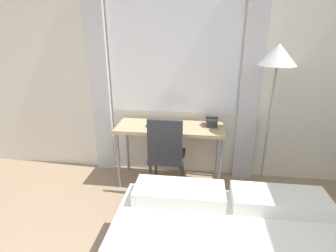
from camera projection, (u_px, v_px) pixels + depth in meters
name	position (u px, v px, depth m)	size (l,w,h in m)	color
wall_back_with_window	(167.00, 72.00, 3.22)	(5.55, 0.13, 2.70)	silver
desk	(170.00, 132.00, 3.14)	(1.27, 0.48, 0.76)	tan
desk_chair	(166.00, 152.00, 2.98)	(0.41, 0.41, 0.96)	#333338
standing_lamp	(277.00, 67.00, 2.66)	(0.38, 0.38, 1.72)	#4C4C51
telephone	(212.00, 121.00, 3.12)	(0.15, 0.19, 0.12)	#2D2D2D
book	(158.00, 124.00, 3.16)	(0.25, 0.20, 0.02)	navy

